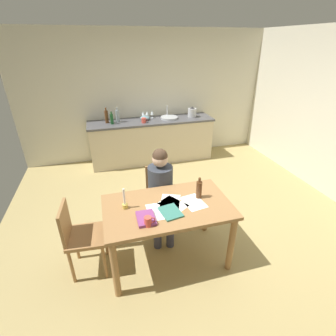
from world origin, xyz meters
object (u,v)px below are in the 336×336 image
(book_magazine, at_px, (171,212))
(wine_glass_near_sink, at_px, (152,113))
(stovetop_kettle, at_px, (192,112))
(wine_glass_by_kettle, at_px, (147,113))
(candlestick, at_px, (125,203))
(chair_at_table, at_px, (160,195))
(book_cookery, at_px, (146,218))
(chair_side_empty, at_px, (80,235))
(bottle_wine_red, at_px, (118,116))
(wine_bottle_on_table, at_px, (199,189))
(bottle_vinegar, at_px, (112,119))
(coffee_mug, at_px, (148,221))
(wine_glass_back_left, at_px, (143,113))
(dining_table, at_px, (168,214))
(mixing_bowl, at_px, (145,118))
(person_seated, at_px, (161,188))
(bottle_oil, at_px, (107,116))
(sink_unit, at_px, (169,117))
(teacup_on_counter, at_px, (144,120))

(book_magazine, bearing_deg, wine_glass_near_sink, 71.39)
(stovetop_kettle, distance_m, wine_glass_by_kettle, 0.96)
(book_magazine, distance_m, wine_glass_near_sink, 3.11)
(wine_glass_by_kettle, bearing_deg, candlestick, -106.03)
(chair_at_table, distance_m, book_cookery, 0.93)
(chair_side_empty, relative_size, bottle_wine_red, 2.96)
(wine_bottle_on_table, height_order, bottle_vinegar, bottle_vinegar)
(stovetop_kettle, bearing_deg, coffee_mug, -117.51)
(chair_side_empty, bearing_deg, wine_glass_back_left, 66.37)
(dining_table, relative_size, chair_at_table, 1.59)
(bottle_wine_red, relative_size, wine_glass_back_left, 1.93)
(candlestick, height_order, stovetop_kettle, stovetop_kettle)
(chair_side_empty, xyz_separation_m, wine_glass_back_left, (1.24, 2.83, 0.51))
(wine_bottle_on_table, distance_m, bottle_wine_red, 2.84)
(mixing_bowl, distance_m, wine_glass_near_sink, 0.22)
(book_magazine, bearing_deg, person_seated, 75.41)
(bottle_oil, height_order, wine_glass_by_kettle, bottle_oil)
(wine_bottle_on_table, relative_size, sink_unit, 0.71)
(bottle_wine_red, height_order, wine_glass_back_left, bottle_wine_red)
(person_seated, bearing_deg, wine_bottle_on_table, -53.24)
(chair_at_table, height_order, book_magazine, chair_at_table)
(wine_glass_by_kettle, bearing_deg, chair_side_empty, -115.03)
(candlestick, bearing_deg, teacup_on_counter, 74.87)
(coffee_mug, bearing_deg, book_cookery, 93.40)
(chair_at_table, distance_m, teacup_on_counter, 2.05)
(book_cookery, relative_size, wine_glass_near_sink, 1.57)
(dining_table, xyz_separation_m, book_cookery, (-0.27, -0.17, 0.13))
(chair_side_empty, distance_m, bottle_vinegar, 2.73)
(chair_at_table, distance_m, mixing_bowl, 2.23)
(book_magazine, height_order, book_cookery, book_cookery)
(candlestick, distance_m, sink_unit, 2.99)
(bottle_wine_red, xyz_separation_m, wine_glass_back_left, (0.54, 0.11, -0.02))
(candlestick, xyz_separation_m, bottle_oil, (-0.01, 2.75, 0.19))
(chair_side_empty, height_order, wine_bottle_on_table, wine_bottle_on_table)
(sink_unit, xyz_separation_m, mixing_bowl, (-0.51, 0.03, 0.02))
(dining_table, distance_m, candlestick, 0.49)
(bottle_wine_red, bearing_deg, dining_table, -84.96)
(coffee_mug, xyz_separation_m, wine_glass_by_kettle, (0.64, 3.19, 0.19))
(bottle_oil, bearing_deg, chair_side_empty, -100.15)
(wine_bottle_on_table, xyz_separation_m, wine_glass_back_left, (-0.09, 2.88, 0.13))
(chair_at_table, bearing_deg, bottle_oil, 103.70)
(chair_side_empty, bearing_deg, person_seated, 21.64)
(dining_table, height_order, bottle_wine_red, bottle_wine_red)
(chair_side_empty, xyz_separation_m, candlestick, (0.50, -0.02, 0.34))
(bottle_oil, relative_size, bottle_wine_red, 1.02)
(wine_glass_back_left, bearing_deg, sink_unit, -15.61)
(chair_side_empty, height_order, bottle_vinegar, bottle_vinegar)
(dining_table, xyz_separation_m, candlestick, (-0.45, 0.08, 0.18))
(teacup_on_counter, bearing_deg, wine_bottle_on_table, -86.93)
(book_magazine, bearing_deg, bottle_vinegar, 87.71)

